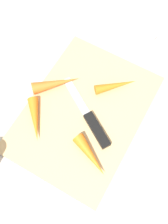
{
  "coord_description": "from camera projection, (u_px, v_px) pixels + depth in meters",
  "views": [
    {
      "loc": [
        0.21,
        0.12,
        0.61
      ],
      "look_at": [
        0.0,
        0.0,
        0.01
      ],
      "focal_mm": 43.81,
      "sensor_mm": 36.0,
      "label": 1
    }
  ],
  "objects": [
    {
      "name": "ground_plane",
      "position": [
        84.0,
        114.0,
        0.66
      ],
      "size": [
        1.4,
        1.4,
        0.0
      ],
      "primitive_type": "plane",
      "color": "#ADA8A0"
    },
    {
      "name": "knife",
      "position": [
        94.0,
        125.0,
        0.63
      ],
      "size": [
        0.12,
        0.18,
        0.01
      ],
      "rotation": [
        0.0,
        0.0,
        4.16
      ],
      "color": "#B7B7BC",
      "rests_on": "cutting_board"
    },
    {
      "name": "carrot_short",
      "position": [
        116.0,
        86.0,
        0.66
      ],
      "size": [
        0.09,
        0.09,
        0.02
      ],
      "primitive_type": "cone",
      "rotation": [
        0.0,
        1.57,
        2.33
      ],
      "color": "orange",
      "rests_on": "cutting_board"
    },
    {
      "name": "small_bowl",
      "position": [
        139.0,
        33.0,
        0.73
      ],
      "size": [
        0.09,
        0.09,
        0.04
      ],
      "primitive_type": "cylinder",
      "color": "silver",
      "rests_on": "ground_plane"
    },
    {
      "name": "carrot_shortest",
      "position": [
        91.0,
        156.0,
        0.59
      ],
      "size": [
        0.07,
        0.1,
        0.03
      ],
      "primitive_type": "cone",
      "rotation": [
        0.0,
        1.57,
        1.11
      ],
      "color": "orange",
      "rests_on": "cutting_board"
    },
    {
      "name": "carrot_longest",
      "position": [
        56.0,
        84.0,
        0.66
      ],
      "size": [
        0.1,
        0.1,
        0.03
      ],
      "primitive_type": "cone",
      "rotation": [
        0.0,
        1.57,
        2.34
      ],
      "color": "orange",
      "rests_on": "cutting_board"
    },
    {
      "name": "cutting_board",
      "position": [
        84.0,
        113.0,
        0.65
      ],
      "size": [
        0.36,
        0.26,
        0.01
      ],
      "primitive_type": "cube",
      "color": "tan",
      "rests_on": "ground_plane"
    },
    {
      "name": "carrot_long",
      "position": [
        35.0,
        119.0,
        0.63
      ],
      "size": [
        0.1,
        0.09,
        0.03
      ],
      "primitive_type": "cone",
      "rotation": [
        0.0,
        1.57,
        0.69
      ],
      "color": "orange",
      "rests_on": "cutting_board"
    }
  ]
}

